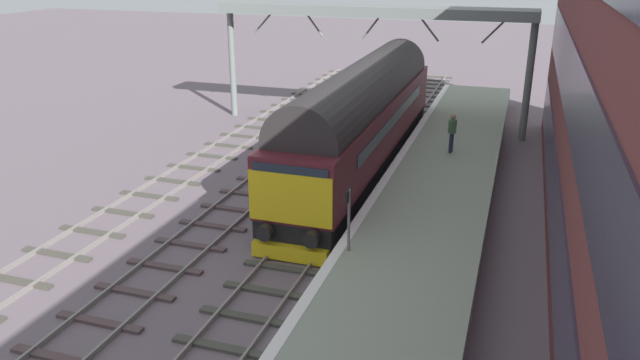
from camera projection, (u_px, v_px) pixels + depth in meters
The scene contains 9 objects.
ground_plane at pixel (306, 241), 20.05m from camera, with size 140.00×140.00×0.00m, color #665860.
track_main at pixel (306, 239), 20.03m from camera, with size 2.50×60.00×0.15m.
track_adjacent_west at pixel (213, 226), 21.03m from camera, with size 2.50×60.00×0.15m.
track_adjacent_far_west at pixel (123, 212), 22.10m from camera, with size 2.50×60.00×0.15m.
station_platform at pixel (416, 242), 18.81m from camera, with size 4.00×44.00×1.01m.
diesel_locomotive at pixel (362, 116), 25.51m from camera, with size 2.74×17.45×4.68m.
platform_number_sign at pixel (349, 210), 16.80m from camera, with size 0.10×0.44×1.83m.
waiting_passenger at pixel (452, 130), 25.31m from camera, with size 0.39×0.50×1.64m.
overhead_footbridge at pixel (371, 16), 31.14m from camera, with size 16.36×2.00×6.34m.
Camera 1 is at (6.10, -17.02, 8.90)m, focal length 34.26 mm.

